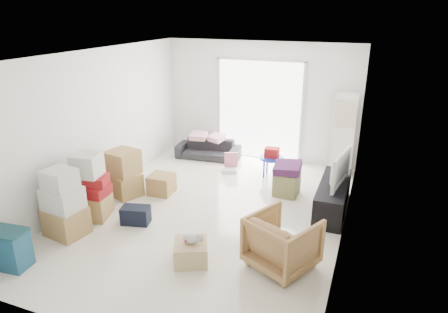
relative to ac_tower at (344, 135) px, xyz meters
name	(u,v)px	position (x,y,z in m)	size (l,w,h in m)	color
room_shell	(208,139)	(-1.95, -2.65, 0.48)	(4.98, 6.48, 3.18)	white
sliding_door	(259,106)	(-1.95, 0.33, 0.37)	(2.10, 0.04, 2.33)	white
ac_tower	(344,135)	(0.00, 0.00, 0.00)	(0.45, 0.30, 1.75)	white
tv_console	(333,197)	(0.05, -1.80, -0.61)	(0.47, 1.58, 0.53)	black
television	(335,180)	(0.05, -1.80, -0.28)	(1.00, 0.57, 0.13)	black
sofa	(208,146)	(-3.03, -0.15, -0.58)	(1.50, 0.44, 0.59)	#2A2A2F
pillow_left	(198,131)	(-3.28, -0.17, -0.22)	(0.40, 0.32, 0.13)	#EBABB6
pillow_right	(216,133)	(-2.82, -0.15, -0.23)	(0.31, 0.25, 0.11)	#EBABB6
armchair	(283,239)	(-0.40, -3.70, -0.46)	(0.81, 0.76, 0.84)	#AB794C
storage_bins	(10,249)	(-3.85, -5.07, -0.59)	(0.52, 0.39, 0.57)	navy
box_stack_a	(64,206)	(-3.75, -4.11, -0.39)	(0.67, 0.59, 1.09)	#AE8A4E
box_stack_b	(90,190)	(-3.75, -3.49, -0.38)	(0.69, 0.69, 1.14)	#AE8A4E
box_stack_c	(124,174)	(-3.72, -2.57, -0.44)	(0.74, 0.68, 0.89)	#AE8A4E
loose_box	(161,184)	(-3.11, -2.26, -0.69)	(0.45, 0.45, 0.37)	#AE8A4E
duffel_bag	(136,215)	(-2.93, -3.43, -0.73)	(0.46, 0.27, 0.29)	black
ottoman	(287,184)	(-0.85, -1.45, -0.65)	(0.44, 0.44, 0.44)	olive
blanket	(287,170)	(-0.85, -1.45, -0.36)	(0.49, 0.49, 0.14)	#4D2050
kids_table	(272,156)	(-1.35, -0.68, -0.43)	(0.50, 0.50, 0.63)	#182DBD
toy_walker	(230,166)	(-2.26, -0.75, -0.76)	(0.39, 0.38, 0.41)	silver
wood_crate	(191,252)	(-1.61, -4.07, -0.72)	(0.46, 0.46, 0.31)	tan
plush_bunny	(193,238)	(-1.57, -4.06, -0.50)	(0.30, 0.17, 0.15)	#B2ADA8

